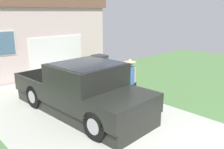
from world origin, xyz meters
TOP-DOWN VIEW (x-y plane):
  - pickup_truck at (0.06, 3.99)m, footprint 2.36×5.25m
  - person_with_hat at (1.53, 3.47)m, footprint 0.48×0.42m
  - handbag at (1.64, 3.21)m, footprint 0.29×0.16m
  - house_with_garage at (0.80, 11.95)m, footprint 9.11×6.03m
  - wheeled_trash_bin at (3.55, 7.42)m, footprint 0.60×0.72m

SIDE VIEW (x-z plane):
  - handbag at x=1.64m, z-range -0.07..0.30m
  - wheeled_trash_bin at x=3.55m, z-range 0.04..1.11m
  - pickup_truck at x=0.06m, z-range -0.10..1.59m
  - person_with_hat at x=1.53m, z-range 0.12..1.83m
  - house_with_garage at x=0.80m, z-range 0.02..4.28m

